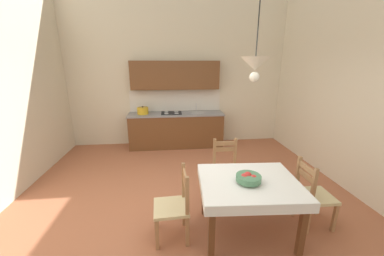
{
  "coord_description": "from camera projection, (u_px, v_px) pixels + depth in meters",
  "views": [
    {
      "loc": [
        -0.26,
        -2.89,
        2.14
      ],
      "look_at": [
        0.17,
        1.17,
        0.95
      ],
      "focal_mm": 20.87,
      "sensor_mm": 36.0,
      "label": 1
    }
  ],
  "objects": [
    {
      "name": "dining_chair_window_side",
      "position": [
        313.0,
        195.0,
        2.99
      ],
      "size": [
        0.43,
        0.43,
        0.93
      ],
      "color": "#D1BC89",
      "rests_on": "ground_plane"
    },
    {
      "name": "dining_chair_tv_side",
      "position": [
        174.0,
        206.0,
        2.76
      ],
      "size": [
        0.44,
        0.44,
        0.93
      ],
      "color": "#D1BC89",
      "rests_on": "ground_plane"
    },
    {
      "name": "wall_back",
      "position": [
        177.0,
        66.0,
        5.8
      ],
      "size": [
        6.2,
        0.12,
        4.15
      ],
      "primitive_type": "cube",
      "color": "beige",
      "rests_on": "ground_plane"
    },
    {
      "name": "fruit_bowl",
      "position": [
        248.0,
        178.0,
        2.69
      ],
      "size": [
        0.3,
        0.3,
        0.12
      ],
      "color": "#4C7F5B",
      "rests_on": "dining_table"
    },
    {
      "name": "kitchen_cabinetry",
      "position": [
        176.0,
        114.0,
        5.82
      ],
      "size": [
        2.44,
        0.63,
        2.2
      ],
      "color": "brown",
      "rests_on": "ground_plane"
    },
    {
      "name": "dining_chair_kitchen_side",
      "position": [
        226.0,
        169.0,
        3.73
      ],
      "size": [
        0.42,
        0.42,
        0.93
      ],
      "color": "#D1BC89",
      "rests_on": "ground_plane"
    },
    {
      "name": "ground_plane",
      "position": [
        189.0,
        213.0,
        3.4
      ],
      "size": [
        6.2,
        6.75,
        0.1
      ],
      "primitive_type": "cube",
      "color": "#A86042"
    },
    {
      "name": "pendant_lamp",
      "position": [
        255.0,
        65.0,
        2.38
      ],
      "size": [
        0.32,
        0.32,
        0.8
      ],
      "color": "black"
    },
    {
      "name": "dining_table",
      "position": [
        249.0,
        190.0,
        2.78
      ],
      "size": [
        1.26,
        1.06,
        0.75
      ],
      "color": "brown",
      "rests_on": "ground_plane"
    }
  ]
}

